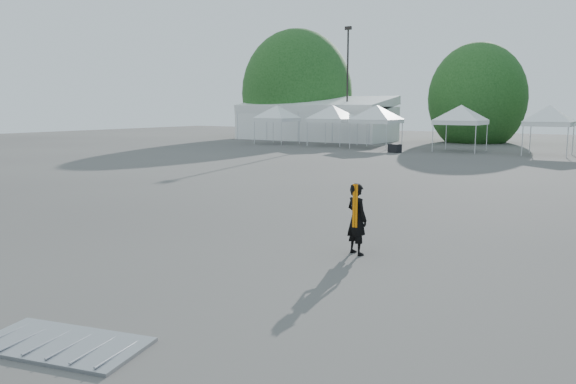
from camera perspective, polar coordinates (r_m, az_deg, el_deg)
The scene contains 13 objects.
ground at distance 13.88m, azimuth 6.82°, elevation -4.70°, with size 120.00×120.00×0.00m, color #474442.
marquee at distance 54.81m, azimuth 2.75°, elevation 7.36°, with size 15.00×6.25×4.23m.
light_pole_west at distance 52.04m, azimuth 6.06°, elevation 11.44°, with size 0.60×0.25×10.30m.
tree_far_w at distance 59.47m, azimuth 0.90°, elevation 9.95°, with size 4.80×4.80×7.30m.
tree_mid_w at distance 53.95m, azimuth 18.65°, elevation 8.99°, with size 4.16×4.16×6.33m.
tent_a at distance 48.97m, azimuth -1.12°, elevation 8.49°, with size 4.26×4.26×3.88m.
tent_b at distance 46.85m, azimuth 4.56°, elevation 8.46°, with size 4.60×4.60×3.88m.
tent_c at distance 44.20m, azimuth 9.01°, elevation 8.37°, with size 4.57×4.57×3.88m.
tent_d at distance 42.41m, azimuth 17.19°, elevation 8.09°, with size 4.53×4.53×3.88m.
tent_e at distance 41.02m, azimuth 25.08°, elevation 7.66°, with size 4.07×4.07×3.88m.
man at distance 12.26m, azimuth 7.00°, elevation -2.72°, with size 0.68×0.58×1.57m.
barrier_left at distance 8.39m, azimuth -21.99°, elevation -14.09°, with size 2.47×1.66×0.07m.
crate_west at distance 40.19m, azimuth 10.79°, elevation 4.38°, with size 0.78×0.61×0.61m, color black.
Camera 1 is at (6.03, -12.09, 3.19)m, focal length 35.00 mm.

